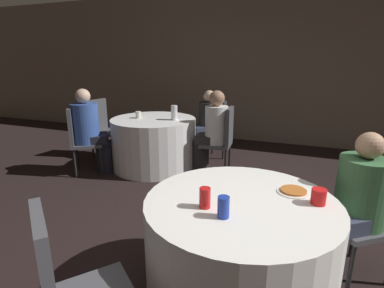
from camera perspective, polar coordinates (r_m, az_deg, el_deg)
name	(u,v)px	position (r m, az deg, el deg)	size (l,w,h in m)	color
wall_back	(302,69)	(5.84, 20.16, 13.34)	(16.00, 0.06, 2.80)	gray
table_near	(239,252)	(2.08, 8.91, -19.66)	(1.20, 1.20, 0.73)	white
table_far	(154,143)	(4.47, -7.24, 0.20)	(1.23, 1.23, 0.73)	white
chair_near_southwest	(68,287)	(1.64, -22.47, -23.82)	(0.56, 0.56, 0.94)	#47474C
chair_near_northeast	(371,206)	(2.54, 30.89, -10.15)	(0.56, 0.56, 0.94)	#47474C
chair_far_west	(102,124)	(5.09, -16.80, 3.71)	(0.45, 0.45, 0.94)	#47474C
chair_far_east	(223,136)	(4.13, 5.96, 1.56)	(0.43, 0.43, 0.94)	#47474C
chair_far_northeast	(214,124)	(4.85, 4.26, 3.78)	(0.57, 0.57, 0.94)	#47474C
chair_far_southwest	(79,135)	(4.42, -20.72, 1.56)	(0.56, 0.56, 0.94)	#47474C
person_blue_shirt	(91,131)	(4.39, -18.73, 2.41)	(0.50, 0.48, 1.19)	black
person_green_jacket	(352,208)	(2.42, 28.13, -10.67)	(0.49, 0.47, 1.10)	#33384C
person_black_shirt	(205,125)	(4.77, 2.47, 3.58)	(0.46, 0.46, 1.10)	#33384C
person_white_shirt	(211,133)	(4.15, 3.66, 2.14)	(0.49, 0.32, 1.17)	#282828
pizza_plate_near	(293,191)	(2.08, 18.77, -8.47)	(0.21, 0.21, 0.02)	white
soda_can_blue	(223,207)	(1.67, 6.01, -11.87)	(0.07, 0.07, 0.12)	#1E38A5
soda_can_red	(205,198)	(1.76, 2.48, -10.20)	(0.07, 0.07, 0.12)	red
cup_near	(319,197)	(1.95, 22.96, -9.21)	(0.09, 0.09, 0.10)	red
bottle_far	(174,113)	(4.24, -3.41, 5.97)	(0.09, 0.09, 0.21)	white
cup_far	(138,115)	(4.44, -10.17, 5.50)	(0.08, 0.08, 0.10)	silver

